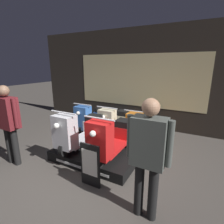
% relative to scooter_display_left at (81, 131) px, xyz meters
% --- Properties ---
extents(ground_plane, '(30.00, 30.00, 0.00)m').
position_rel_scooter_display_left_xyz_m(ground_plane, '(0.39, -0.87, -0.60)').
color(ground_plane, '#423D38').
extents(shop_wall_back, '(7.82, 0.09, 3.20)m').
position_rel_scooter_display_left_xyz_m(shop_wall_back, '(0.39, 2.60, 1.00)').
color(shop_wall_back, '#28231E').
rests_on(shop_wall_back, ground_plane).
extents(display_platform, '(1.84, 1.22, 0.22)m').
position_rel_scooter_display_left_xyz_m(display_platform, '(0.41, 0.03, -0.49)').
color(display_platform, black).
rests_on(display_platform, ground_plane).
extents(scooter_display_left, '(0.62, 1.53, 0.96)m').
position_rel_scooter_display_left_xyz_m(scooter_display_left, '(0.00, 0.00, 0.00)').
color(scooter_display_left, black).
rests_on(scooter_display_left, display_platform).
extents(scooter_display_right, '(0.62, 1.53, 0.96)m').
position_rel_scooter_display_left_xyz_m(scooter_display_right, '(0.83, 0.00, 0.00)').
color(scooter_display_right, black).
rests_on(scooter_display_right, display_platform).
extents(scooter_backrow_0, '(0.62, 1.53, 0.96)m').
position_rel_scooter_display_left_xyz_m(scooter_backrow_0, '(-0.69, 1.50, -0.22)').
color(scooter_backrow_0, black).
rests_on(scooter_backrow_0, ground_plane).
extents(scooter_backrow_1, '(0.62, 1.53, 0.96)m').
position_rel_scooter_display_left_xyz_m(scooter_backrow_1, '(0.13, 1.50, -0.22)').
color(scooter_backrow_1, black).
rests_on(scooter_backrow_1, ground_plane).
extents(scooter_backrow_2, '(0.62, 1.53, 0.96)m').
position_rel_scooter_display_left_xyz_m(scooter_backrow_2, '(0.96, 1.50, -0.22)').
color(scooter_backrow_2, black).
rests_on(scooter_backrow_2, ground_plane).
extents(person_left_browsing, '(0.62, 0.26, 1.69)m').
position_rel_scooter_display_left_xyz_m(person_left_browsing, '(-1.06, -0.97, 0.40)').
color(person_left_browsing, black).
rests_on(person_left_browsing, ground_plane).
extents(person_right_browsing, '(0.59, 0.24, 1.69)m').
position_rel_scooter_display_left_xyz_m(person_right_browsing, '(1.86, -0.97, 0.40)').
color(person_right_browsing, black).
rests_on(person_right_browsing, ground_plane).
extents(price_sign_board, '(0.38, 0.04, 0.79)m').
position_rel_scooter_display_left_xyz_m(price_sign_board, '(0.82, -0.81, -0.20)').
color(price_sign_board, black).
rests_on(price_sign_board, ground_plane).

